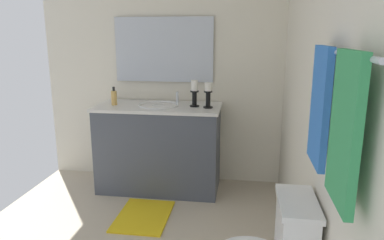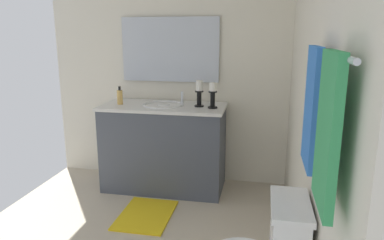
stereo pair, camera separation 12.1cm
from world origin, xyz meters
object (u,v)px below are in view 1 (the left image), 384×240
object	(u,v)px
mirror	(164,50)
towel_near_vanity	(320,107)
candle_holder_tall	(208,95)
candle_holder_short	(194,93)
vanity_cabinet	(159,147)
towel_bar	(341,53)
sink_basin	(159,109)
towel_center	(345,130)
bath_mat	(144,216)
soap_bottle	(114,97)

from	to	relation	value
mirror	towel_near_vanity	distance (m)	2.34
mirror	candle_holder_tall	world-z (taller)	mirror
candle_holder_short	vanity_cabinet	bearing A→B (deg)	-89.95
towel_bar	vanity_cabinet	bearing A→B (deg)	-148.85
sink_basin	vanity_cabinet	bearing A→B (deg)	-90.00
candle_holder_short	mirror	bearing A→B (deg)	-128.04
vanity_cabinet	candle_holder_tall	distance (m)	0.75
vanity_cabinet	candle_holder_tall	bearing A→B (deg)	84.60
sink_basin	candle_holder_tall	world-z (taller)	candle_holder_tall
sink_basin	towel_center	size ratio (longest dim) A/B	0.77
candle_holder_short	bath_mat	bearing A→B (deg)	-29.75
soap_bottle	towel_center	bearing A→B (deg)	36.95
sink_basin	soap_bottle	world-z (taller)	soap_bottle
bath_mat	towel_near_vanity	bearing A→B (deg)	46.06
candle_holder_tall	vanity_cabinet	bearing A→B (deg)	-95.40
mirror	towel_near_vanity	xyz separation A→B (m)	(2.03, 1.16, -0.16)
sink_basin	towel_center	xyz separation A→B (m)	(2.16, 1.16, 0.41)
towel_center	towel_near_vanity	bearing A→B (deg)	180.00
towel_center	bath_mat	xyz separation A→B (m)	(-1.54, -1.16, -1.23)
candle_holder_short	towel_bar	size ratio (longest dim) A/B	0.30
candle_holder_tall	soap_bottle	world-z (taller)	candle_holder_tall
candle_holder_tall	towel_bar	size ratio (longest dim) A/B	0.29
towel_bar	towel_near_vanity	distance (m)	0.32
towel_near_vanity	candle_holder_short	bearing A→B (deg)	-155.23
sink_basin	candle_holder_short	distance (m)	0.40
candle_holder_short	candle_holder_tall	bearing A→B (deg)	71.02
sink_basin	mirror	world-z (taller)	mirror
vanity_cabinet	soap_bottle	bearing A→B (deg)	-85.13
candle_holder_short	soap_bottle	distance (m)	0.80
vanity_cabinet	bath_mat	world-z (taller)	vanity_cabinet
towel_near_vanity	sink_basin	bearing A→B (deg)	-146.35
towel_bar	candle_holder_tall	bearing A→B (deg)	-160.19
sink_basin	towel_bar	bearing A→B (deg)	31.13
towel_bar	towel_center	distance (m)	0.32
bath_mat	candle_holder_short	bearing A→B (deg)	150.25
towel_center	sink_basin	bearing A→B (deg)	-151.75
candle_holder_tall	soap_bottle	bearing A→B (deg)	-90.59
vanity_cabinet	towel_center	world-z (taller)	towel_center
candle_holder_short	towel_center	world-z (taller)	towel_center
candle_holder_tall	towel_bar	world-z (taller)	towel_bar
mirror	candle_holder_tall	bearing A→B (deg)	56.53
candle_holder_tall	candle_holder_short	world-z (taller)	candle_holder_short
sink_basin	towel_near_vanity	xyz separation A→B (m)	(1.75, 1.16, 0.41)
vanity_cabinet	soap_bottle	xyz separation A→B (m)	(0.04, -0.44, 0.51)
sink_basin	mirror	distance (m)	0.63
soap_bottle	towel_near_vanity	world-z (taller)	towel_near_vanity
candle_holder_short	towel_near_vanity	world-z (taller)	towel_near_vanity
towel_bar	soap_bottle	bearing A→B (deg)	-139.85
candle_holder_tall	towel_center	distance (m)	2.23
mirror	bath_mat	world-z (taller)	mirror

